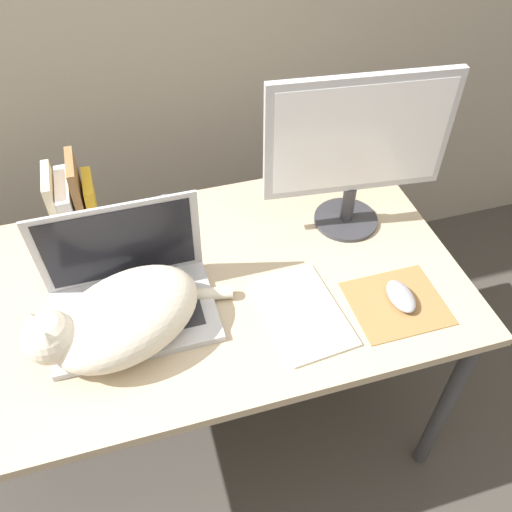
{
  "coord_description": "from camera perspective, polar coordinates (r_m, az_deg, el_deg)",
  "views": [
    {
      "loc": [
        -0.11,
        -0.56,
        1.79
      ],
      "look_at": [
        0.15,
        0.34,
        0.83
      ],
      "focal_mm": 38.0,
      "sensor_mm": 36.0,
      "label": 1
    }
  ],
  "objects": [
    {
      "name": "mousepad",
      "position": [
        1.41,
        14.57,
        -4.82
      ],
      "size": [
        0.23,
        0.21,
        0.0
      ],
      "color": "olive",
      "rests_on": "desk"
    },
    {
      "name": "book_row",
      "position": [
        1.54,
        -18.62,
        4.79
      ],
      "size": [
        0.12,
        0.17,
        0.26
      ],
      "color": "beige",
      "rests_on": "desk"
    },
    {
      "name": "computer_mouse",
      "position": [
        1.41,
        15.01,
        -4.11
      ],
      "size": [
        0.06,
        0.11,
        0.03
      ],
      "color": "#99999E",
      "rests_on": "mousepad"
    },
    {
      "name": "desk",
      "position": [
        1.47,
        -6.22,
        -4.82
      ],
      "size": [
        1.39,
        0.76,
        0.73
      ],
      "color": "tan",
      "rests_on": "ground_plane"
    },
    {
      "name": "cat",
      "position": [
        1.28,
        -14.24,
        -6.43
      ],
      "size": [
        0.49,
        0.37,
        0.17
      ],
      "color": "beige",
      "rests_on": "desk"
    },
    {
      "name": "external_monitor",
      "position": [
        1.45,
        10.62,
        11.19
      ],
      "size": [
        0.49,
        0.18,
        0.46
      ],
      "color": "#333338",
      "rests_on": "desk"
    },
    {
      "name": "laptop",
      "position": [
        1.36,
        -13.14,
        -3.89
      ],
      "size": [
        0.4,
        0.26,
        0.28
      ],
      "color": "#B7B7BC",
      "rests_on": "desk"
    },
    {
      "name": "notepad",
      "position": [
        1.35,
        4.99,
        -5.92
      ],
      "size": [
        0.2,
        0.29,
        0.01
      ],
      "color": "silver",
      "rests_on": "desk"
    },
    {
      "name": "webcam",
      "position": [
        1.6,
        -9.46,
        5.55
      ],
      "size": [
        0.05,
        0.05,
        0.07
      ],
      "color": "#232328",
      "rests_on": "desk"
    }
  ]
}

